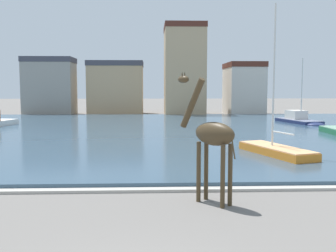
# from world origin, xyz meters

# --- Properties ---
(harbor_water) EXTENTS (82.50, 42.94, 0.27)m
(harbor_water) POSITION_xyz_m (0.00, 30.08, 0.14)
(harbor_water) COLOR #334C60
(harbor_water) RESTS_ON ground
(quay_edge_coping) EXTENTS (82.50, 0.50, 0.12)m
(quay_edge_coping) POSITION_xyz_m (0.00, 8.36, 0.06)
(quay_edge_coping) COLOR #ADA89E
(quay_edge_coping) RESTS_ON ground
(giraffe_statue) EXTENTS (2.08, 2.26, 4.70)m
(giraffe_statue) POSITION_xyz_m (2.67, 6.70, 2.40)
(giraffe_statue) COLOR #42331E
(giraffe_statue) RESTS_ON ground
(sailboat_orange) EXTENTS (3.41, 6.60, 8.85)m
(sailboat_orange) POSITION_xyz_m (7.54, 15.77, 0.43)
(sailboat_orange) COLOR orange
(sailboat_orange) RESTS_ON ground
(sailboat_navy) EXTENTS (3.57, 7.50, 7.31)m
(sailboat_navy) POSITION_xyz_m (16.87, 35.86, 0.52)
(sailboat_navy) COLOR navy
(sailboat_navy) RESTS_ON ground
(townhouse_narrow_midrow) EXTENTS (7.47, 5.51, 8.75)m
(townhouse_narrow_midrow) POSITION_xyz_m (-15.03, 55.11, 4.39)
(townhouse_narrow_midrow) COLOR gray
(townhouse_narrow_midrow) RESTS_ON ground
(townhouse_tall_gabled) EXTENTS (8.64, 6.02, 8.27)m
(townhouse_tall_gabled) POSITION_xyz_m (-5.06, 56.57, 4.15)
(townhouse_tall_gabled) COLOR tan
(townhouse_tall_gabled) RESTS_ON ground
(townhouse_wide_warehouse) EXTENTS (6.07, 7.47, 13.59)m
(townhouse_wide_warehouse) POSITION_xyz_m (5.55, 53.95, 6.81)
(townhouse_wide_warehouse) COLOR tan
(townhouse_wide_warehouse) RESTS_ON ground
(townhouse_end_terrace) EXTENTS (5.43, 7.89, 8.01)m
(townhouse_end_terrace) POSITION_xyz_m (14.95, 55.00, 4.02)
(townhouse_end_terrace) COLOR beige
(townhouse_end_terrace) RESTS_ON ground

